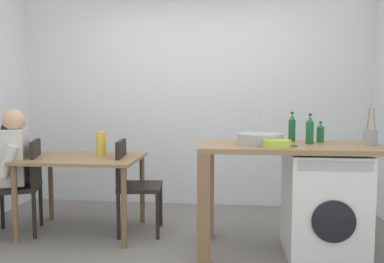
{
  "coord_description": "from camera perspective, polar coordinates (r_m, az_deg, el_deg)",
  "views": [
    {
      "loc": [
        0.46,
        -2.72,
        1.28
      ],
      "look_at": [
        0.13,
        0.45,
        1.01
      ],
      "focal_mm": 34.18,
      "sensor_mm": 36.0,
      "label": 1
    }
  ],
  "objects": [
    {
      "name": "vase",
      "position": [
        3.68,
        -14.0,
        -1.85
      ],
      "size": [
        0.09,
        0.09,
        0.24
      ],
      "primitive_type": "cylinder",
      "color": "gold",
      "rests_on": "dining_table"
    },
    {
      "name": "washing_machine",
      "position": [
        3.24,
        19.8,
        -10.63
      ],
      "size": [
        0.6,
        0.61,
        0.86
      ],
      "color": "white",
      "rests_on": "ground_plane"
    },
    {
      "name": "dining_table",
      "position": [
        3.68,
        -16.68,
        -5.31
      ],
      "size": [
        1.1,
        0.76,
        0.74
      ],
      "color": "olive",
      "rests_on": "ground_plane"
    },
    {
      "name": "chair_person_seat",
      "position": [
        3.88,
        -24.63,
        -7.06
      ],
      "size": [
        0.51,
        0.51,
        0.9
      ],
      "rotation": [
        0.0,
        0.0,
        1.91
      ],
      "color": "black",
      "rests_on": "ground_plane"
    },
    {
      "name": "bottle_tall_green",
      "position": [
        3.36,
        15.33,
        0.56
      ],
      "size": [
        0.06,
        0.06,
        0.26
      ],
      "color": "#19592D",
      "rests_on": "kitchen_counter"
    },
    {
      "name": "kitchen_counter",
      "position": [
        3.09,
        11.39,
        -4.89
      ],
      "size": [
        1.5,
        0.68,
        0.92
      ],
      "color": "olive",
      "rests_on": "ground_plane"
    },
    {
      "name": "wall_back",
      "position": [
        4.5,
        0.1,
        5.76
      ],
      "size": [
        4.6,
        0.1,
        2.7
      ],
      "primitive_type": "cube",
      "color": "silver",
      "rests_on": "ground_plane"
    },
    {
      "name": "bottle_squat_brown",
      "position": [
        3.18,
        17.91,
        0.19
      ],
      "size": [
        0.06,
        0.06,
        0.25
      ],
      "color": "#19592D",
      "rests_on": "kitchen_counter"
    },
    {
      "name": "utensil_crock",
      "position": [
        3.3,
        26.08,
        -0.68
      ],
      "size": [
        0.11,
        0.11,
        0.3
      ],
      "color": "gray",
      "rests_on": "kitchen_counter"
    },
    {
      "name": "seated_person",
      "position": [
        3.89,
        -27.06,
        -4.68
      ],
      "size": [
        0.57,
        0.54,
        1.2
      ],
      "rotation": [
        0.0,
        0.0,
        1.91
      ],
      "color": "#595651",
      "rests_on": "ground_plane"
    },
    {
      "name": "chair_opposite",
      "position": [
        3.59,
        -9.26,
        -7.62
      ],
      "size": [
        0.44,
        0.44,
        0.9
      ],
      "rotation": [
        0.0,
        0.0,
        -1.46
      ],
      "color": "black",
      "rests_on": "ground_plane"
    },
    {
      "name": "mixing_bowl",
      "position": [
        2.87,
        13.1,
        -1.79
      ],
      "size": [
        0.22,
        0.22,
        0.06
      ],
      "color": "#A8C63D",
      "rests_on": "kitchen_counter"
    },
    {
      "name": "scissors",
      "position": [
        2.99,
        14.7,
        -2.13
      ],
      "size": [
        0.15,
        0.06,
        0.01
      ],
      "color": "#B2B2B7",
      "rests_on": "kitchen_counter"
    },
    {
      "name": "bottle_clear_small",
      "position": [
        3.32,
        19.4,
        -0.22
      ],
      "size": [
        0.06,
        0.06,
        0.18
      ],
      "color": "#19592D",
      "rests_on": "kitchen_counter"
    },
    {
      "name": "sink_basin",
      "position": [
        3.06,
        10.5,
        -1.13
      ],
      "size": [
        0.38,
        0.38,
        0.09
      ],
      "primitive_type": "cylinder",
      "color": "#9EA0A5",
      "rests_on": "kitchen_counter"
    },
    {
      "name": "tap",
      "position": [
        3.23,
        10.27,
        0.88
      ],
      "size": [
        0.02,
        0.02,
        0.28
      ],
      "primitive_type": "cylinder",
      "color": "#B2B2B7",
      "rests_on": "kitchen_counter"
    }
  ]
}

